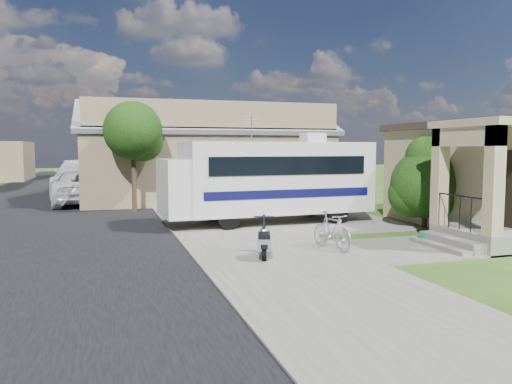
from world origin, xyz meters
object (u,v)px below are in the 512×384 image
object	(u,v)px
garden_hose	(426,240)
motorhome	(269,178)
bicycle	(332,233)
shrub	(426,181)
pickup_truck	(80,187)
scooter	(264,242)
van	(79,176)

from	to	relation	value
garden_hose	motorhome	bearing A→B (deg)	122.87
bicycle	shrub	bearing A→B (deg)	18.72
motorhome	pickup_truck	world-z (taller)	motorhome
motorhome	garden_hose	distance (m)	5.81
scooter	bicycle	world-z (taller)	scooter
shrub	van	size ratio (longest dim) A/B	0.46
scooter	bicycle	xyz separation A→B (m)	(1.94, 0.37, 0.05)
shrub	motorhome	bearing A→B (deg)	153.17
pickup_truck	van	world-z (taller)	van
pickup_truck	garden_hose	world-z (taller)	pickup_truck
scooter	van	bearing A→B (deg)	121.31
motorhome	pickup_truck	xyz separation A→B (m)	(-6.64, 8.62, -0.81)
scooter	pickup_truck	size ratio (longest dim) A/B	0.24
garden_hose	scooter	bearing A→B (deg)	-172.65
bicycle	pickup_truck	distance (m)	15.14
motorhome	bicycle	xyz separation A→B (m)	(0.02, -4.98, -1.13)
pickup_truck	shrub	bearing A→B (deg)	129.56
motorhome	garden_hose	xyz separation A→B (m)	(3.05, -4.72, -1.51)
shrub	van	distance (m)	21.17
motorhome	shrub	xyz separation A→B (m)	(4.68, -2.37, -0.05)
shrub	scooter	distance (m)	7.34
van	shrub	bearing A→B (deg)	-54.78
shrub	scooter	xyz separation A→B (m)	(-6.61, -2.99, -1.13)
motorhome	garden_hose	size ratio (longest dim) A/B	16.60
scooter	garden_hose	xyz separation A→B (m)	(4.97, 0.64, -0.33)
garden_hose	shrub	bearing A→B (deg)	55.09
scooter	van	world-z (taller)	van
pickup_truck	van	bearing A→B (deg)	-93.46
van	garden_hose	size ratio (longest dim) A/B	14.97
shrub	scooter	world-z (taller)	shrub
scooter	motorhome	bearing A→B (deg)	87.80
scooter	pickup_truck	distance (m)	14.75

